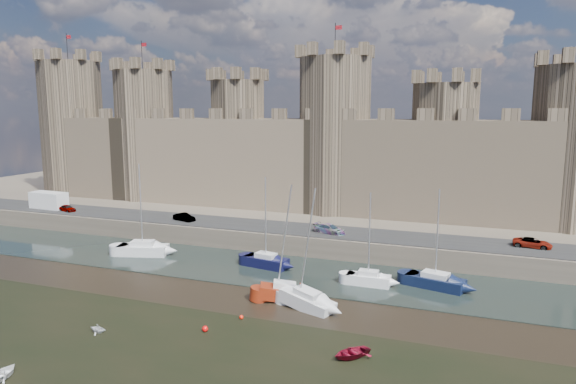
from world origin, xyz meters
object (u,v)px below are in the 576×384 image
(sailboat_5, at_px, (307,300))
(car_2, at_px, (330,229))
(van, at_px, (49,201))
(sailboat_2, at_px, (368,278))
(sailboat_3, at_px, (435,281))
(car_3, at_px, (532,243))
(sailboat_1, at_px, (266,261))
(sailboat_4, at_px, (285,292))
(car_0, at_px, (67,208))
(sailboat_0, at_px, (143,249))
(car_1, at_px, (184,217))

(sailboat_5, bearing_deg, car_2, 117.81)
(van, bearing_deg, sailboat_2, -7.95)
(sailboat_3, bearing_deg, car_3, 61.26)
(car_3, relative_size, sailboat_1, 0.40)
(sailboat_2, bearing_deg, sailboat_3, 12.84)
(car_3, bearing_deg, sailboat_2, 133.08)
(van, bearing_deg, sailboat_4, -17.27)
(car_0, bearing_deg, car_3, -72.52)
(sailboat_3, bearing_deg, sailboat_5, -122.96)
(sailboat_1, bearing_deg, sailboat_0, -167.48)
(sailboat_3, bearing_deg, sailboat_2, -152.06)
(car_3, distance_m, sailboat_1, 30.22)
(sailboat_4, bearing_deg, car_2, 70.37)
(car_2, relative_size, sailboat_0, 0.37)
(car_2, distance_m, sailboat_1, 10.15)
(car_0, height_order, sailboat_5, sailboat_5)
(sailboat_1, bearing_deg, car_2, 68.22)
(car_1, bearing_deg, sailboat_3, -87.14)
(sailboat_2, bearing_deg, sailboat_4, -134.71)
(sailboat_0, height_order, sailboat_3, sailboat_0)
(sailboat_4, height_order, sailboat_5, sailboat_5)
(sailboat_1, xyz_separation_m, sailboat_4, (5.60, -8.72, -0.01))
(car_1, bearing_deg, car_0, 107.70)
(car_0, distance_m, sailboat_2, 49.55)
(car_2, height_order, sailboat_4, sailboat_4)
(car_0, xyz_separation_m, van, (-4.39, 0.81, 0.78))
(sailboat_4, bearing_deg, sailboat_2, 24.75)
(sailboat_0, distance_m, sailboat_5, 26.17)
(sailboat_3, distance_m, sailboat_5, 14.24)
(sailboat_2, distance_m, sailboat_3, 6.71)
(van, xyz_separation_m, sailboat_3, (59.42, -9.16, -3.03))
(car_3, bearing_deg, sailboat_5, 141.55)
(sailboat_0, relative_size, sailboat_3, 1.12)
(car_2, relative_size, van, 0.69)
(car_1, distance_m, sailboat_5, 30.34)
(car_3, distance_m, sailboat_4, 29.57)
(sailboat_0, distance_m, sailboat_1, 16.27)
(car_3, relative_size, sailboat_2, 0.43)
(sailboat_2, bearing_deg, sailboat_1, 170.73)
(sailboat_2, bearing_deg, car_3, 35.57)
(sailboat_1, height_order, sailboat_3, sailboat_1)
(sailboat_3, relative_size, sailboat_5, 0.90)
(car_0, height_order, sailboat_4, sailboat_4)
(car_2, xyz_separation_m, sailboat_1, (-5.17, -8.42, -2.29))
(sailboat_0, bearing_deg, car_2, 7.39)
(car_1, height_order, sailboat_4, sailboat_4)
(sailboat_0, bearing_deg, sailboat_2, -18.09)
(sailboat_0, distance_m, sailboat_2, 28.51)
(car_0, xyz_separation_m, car_2, (41.43, 0.42, 0.07))
(car_2, xyz_separation_m, van, (-45.82, 0.40, 0.71))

